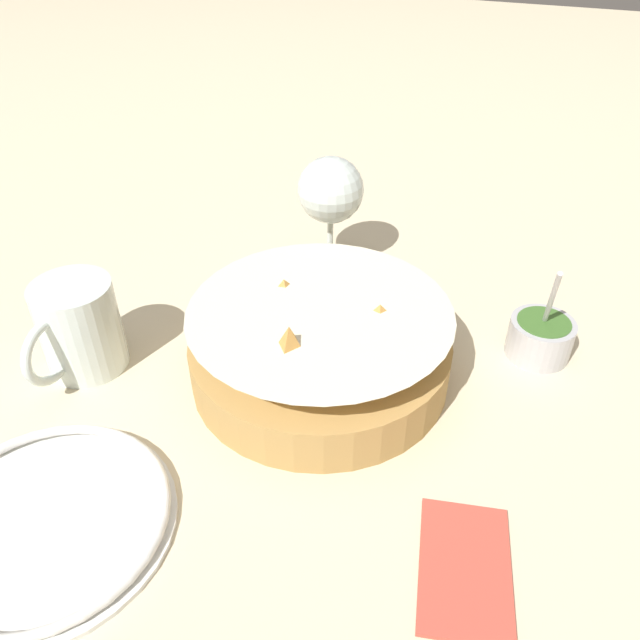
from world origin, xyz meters
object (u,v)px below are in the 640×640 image
(sauce_cup, at_px, (540,336))
(wine_glass, at_px, (331,194))
(food_basket, at_px, (320,347))
(beer_mug, at_px, (80,330))
(side_plate, at_px, (44,522))

(sauce_cup, relative_size, wine_glass, 0.87)
(food_basket, bearing_deg, sauce_cup, 119.29)
(wine_glass, height_order, beer_mug, wine_glass)
(wine_glass, height_order, side_plate, wine_glass)
(wine_glass, bearing_deg, food_basket, 17.67)
(food_basket, height_order, wine_glass, wine_glass)
(wine_glass, distance_m, side_plate, 0.44)
(beer_mug, bearing_deg, side_plate, 28.06)
(sauce_cup, bearing_deg, beer_mug, -66.61)
(beer_mug, bearing_deg, food_basket, 107.68)
(sauce_cup, height_order, beer_mug, sauce_cup)
(beer_mug, height_order, side_plate, beer_mug)
(beer_mug, relative_size, side_plate, 0.57)
(side_plate, bearing_deg, beer_mug, -151.94)
(sauce_cup, xyz_separation_m, side_plate, (0.34, -0.32, -0.02))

